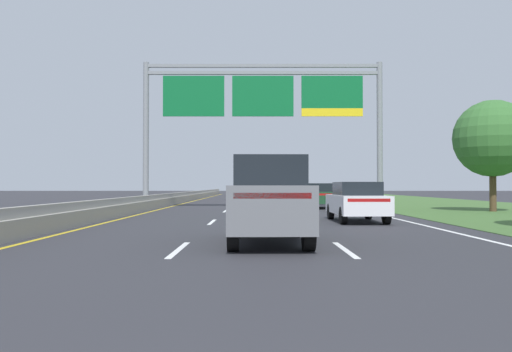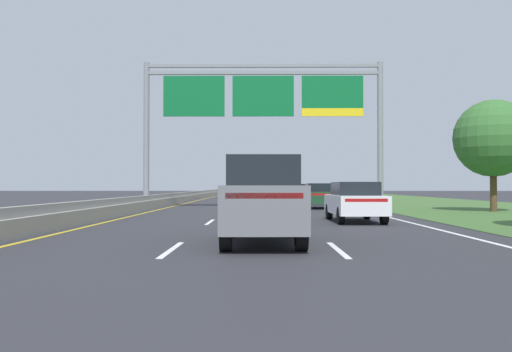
% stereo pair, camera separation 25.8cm
% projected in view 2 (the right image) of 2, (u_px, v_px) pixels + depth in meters
% --- Properties ---
extents(ground_plane, '(220.00, 220.00, 0.00)m').
position_uv_depth(ground_plane, '(259.00, 207.00, 36.35)').
color(ground_plane, '#2B2B30').
extents(lane_striping, '(11.96, 106.00, 0.01)m').
position_uv_depth(lane_striping, '(259.00, 207.00, 35.89)').
color(lane_striping, white).
rests_on(lane_striping, ground).
extents(grass_verge_right, '(14.00, 110.00, 0.02)m').
position_uv_depth(grass_verge_right, '(464.00, 206.00, 36.23)').
color(grass_verge_right, '#3D602D').
rests_on(grass_verge_right, ground).
extents(median_barrier_concrete, '(0.60, 110.00, 0.85)m').
position_uv_depth(median_barrier_concrete, '(162.00, 201.00, 36.41)').
color(median_barrier_concrete, '#99968E').
rests_on(median_barrier_concrete, ground).
extents(overhead_sign_gantry, '(15.06, 0.42, 9.20)m').
position_uv_depth(overhead_sign_gantry, '(263.00, 104.00, 33.45)').
color(overhead_sign_gantry, gray).
rests_on(overhead_sign_gantry, ground).
extents(pickup_truck_navy, '(2.04, 5.42, 2.20)m').
position_uv_depth(pickup_truck_navy, '(258.00, 189.00, 54.12)').
color(pickup_truck_navy, '#161E47').
rests_on(pickup_truck_navy, ground).
extents(car_white_right_lane_sedan, '(1.88, 4.42, 1.57)m').
position_uv_depth(car_white_right_lane_sedan, '(355.00, 201.00, 21.09)').
color(car_white_right_lane_sedan, silver).
rests_on(car_white_right_lane_sedan, ground).
extents(car_darkgreen_right_lane_sedan, '(1.83, 4.40, 1.57)m').
position_uv_depth(car_darkgreen_right_lane_sedan, '(319.00, 195.00, 33.69)').
color(car_darkgreen_right_lane_sedan, '#193D23').
rests_on(car_darkgreen_right_lane_sedan, ground).
extents(car_blue_right_lane_sedan, '(1.91, 4.44, 1.57)m').
position_uv_depth(car_blue_right_lane_sedan, '(301.00, 193.00, 46.50)').
color(car_blue_right_lane_sedan, navy).
rests_on(car_blue_right_lane_sedan, ground).
extents(car_grey_centre_lane_suv, '(1.98, 4.73, 2.11)m').
position_uv_depth(car_grey_centre_lane_suv, '(262.00, 199.00, 13.16)').
color(car_grey_centre_lane_suv, slate).
rests_on(car_grey_centre_lane_suv, ground).
extents(roadside_tree_mid, '(4.20, 4.20, 6.11)m').
position_uv_depth(roadside_tree_mid, '(493.00, 138.00, 29.05)').
color(roadside_tree_mid, '#4C3823').
rests_on(roadside_tree_mid, ground).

